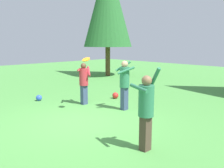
{
  "coord_description": "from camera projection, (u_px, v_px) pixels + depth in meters",
  "views": [
    {
      "loc": [
        5.67,
        -4.18,
        2.38
      ],
      "look_at": [
        0.21,
        1.11,
        1.05
      ],
      "focal_mm": 38.21,
      "sensor_mm": 36.0,
      "label": 1
    }
  ],
  "objects": [
    {
      "name": "frisbee",
      "position": [
        86.0,
        59.0,
        7.96
      ],
      "size": [
        0.31,
        0.3,
        0.13
      ],
      "color": "orange"
    },
    {
      "name": "ball_red",
      "position": [
        115.0,
        95.0,
        10.23
      ],
      "size": [
        0.27,
        0.27,
        0.27
      ],
      "primitive_type": "sphere",
      "color": "red",
      "rests_on": "ground_plane"
    },
    {
      "name": "person_catcher",
      "position": [
        84.0,
        80.0,
        9.14
      ],
      "size": [
        0.71,
        0.69,
        1.61
      ],
      "rotation": [
        0.0,
        0.0,
        -0.57
      ],
      "color": "#38476B",
      "rests_on": "ground_plane"
    },
    {
      "name": "person_thrower",
      "position": [
        146.0,
        106.0,
        5.17
      ],
      "size": [
        0.6,
        0.59,
        1.87
      ],
      "rotation": [
        0.0,
        0.0,
        2.87
      ],
      "color": "#4C382D",
      "rests_on": "ground_plane"
    },
    {
      "name": "ground_plane",
      "position": [
        81.0,
        121.0,
        7.29
      ],
      "size": [
        40.0,
        40.0,
        0.0
      ],
      "primitive_type": "plane",
      "color": "#4C9342"
    },
    {
      "name": "ball_blue",
      "position": [
        39.0,
        98.0,
        9.83
      ],
      "size": [
        0.24,
        0.24,
        0.24
      ],
      "primitive_type": "sphere",
      "color": "blue",
      "rests_on": "ground_plane"
    },
    {
      "name": "tree_far_left",
      "position": [
        108.0,
        3.0,
        16.46
      ],
      "size": [
        3.41,
        3.41,
        8.13
      ],
      "color": "brown",
      "rests_on": "ground_plane"
    },
    {
      "name": "person_bystander",
      "position": [
        124.0,
        81.0,
        8.36
      ],
      "size": [
        0.72,
        0.75,
        1.75
      ],
      "rotation": [
        0.0,
        0.0,
        -2.13
      ],
      "color": "#38476B",
      "rests_on": "ground_plane"
    }
  ]
}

